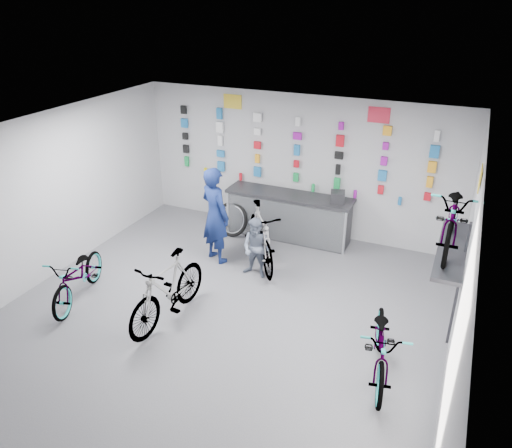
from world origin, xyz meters
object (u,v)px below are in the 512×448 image
at_px(bike_center, 168,289).
at_px(clerk, 215,215).
at_px(bike_left, 78,276).
at_px(customer, 257,248).
at_px(counter, 289,217).
at_px(bike_right, 382,345).
at_px(bike_service, 261,236).

height_order(bike_center, clerk, clerk).
relative_size(bike_left, bike_center, 0.93).
xyz_separation_m(bike_center, clerk, (-0.24, 2.09, 0.39)).
bearing_deg(customer, counter, 95.70).
xyz_separation_m(counter, clerk, (-0.96, -1.48, 0.47)).
bearing_deg(bike_right, clerk, 139.96).
relative_size(counter, bike_service, 1.37).
height_order(counter, bike_right, counter).
height_order(bike_center, bike_service, bike_service).
distance_m(bike_left, bike_right, 5.10).
bearing_deg(bike_service, customer, -111.47).
height_order(bike_left, clerk, clerk).
relative_size(bike_service, clerk, 1.03).
xyz_separation_m(bike_right, customer, (-2.63, 1.71, 0.10)).
height_order(bike_right, bike_service, bike_service).
xyz_separation_m(bike_left, customer, (2.47, 1.94, 0.12)).
height_order(bike_left, bike_service, bike_service).
relative_size(bike_left, bike_service, 0.89).
relative_size(bike_right, clerk, 0.96).
distance_m(bike_center, customer, 1.97).
height_order(bike_center, customer, customer).
distance_m(counter, customer, 1.75).
bearing_deg(bike_right, bike_service, 130.11).
bearing_deg(bike_center, bike_left, -171.15).
bearing_deg(clerk, bike_center, 121.18).
height_order(counter, customer, customer).
xyz_separation_m(bike_service, customer, (0.12, -0.48, -0.01)).
bearing_deg(customer, bike_center, -107.19).
height_order(bike_service, clerk, clerk).
bearing_deg(clerk, bike_right, 175.86).
relative_size(bike_center, customer, 1.63).
relative_size(counter, bike_left, 1.54).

